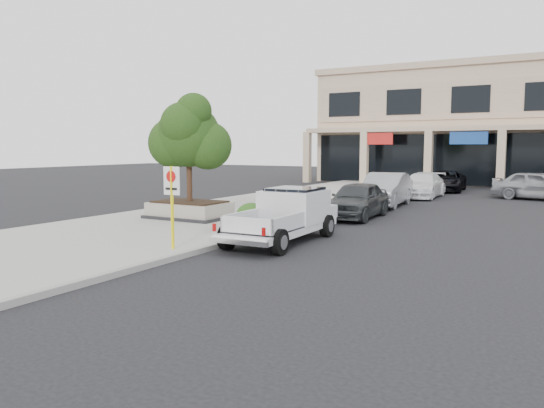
{
  "coord_description": "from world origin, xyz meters",
  "views": [
    {
      "loc": [
        7.52,
        -12.94,
        2.98
      ],
      "look_at": [
        -0.76,
        1.5,
        1.18
      ],
      "focal_mm": 35.0,
      "sensor_mm": 36.0,
      "label": 1
    }
  ],
  "objects_px": {
    "no_parking_sign": "(172,196)",
    "curb_car_c": "(422,185)",
    "planter": "(190,210)",
    "curb_car_b": "(385,190)",
    "curb_car_d": "(446,181)",
    "planter_tree": "(194,136)",
    "pickup_truck": "(281,216)",
    "curb_car_a": "(357,200)",
    "lot_car_a": "(538,185)"
  },
  "relations": [
    {
      "from": "no_parking_sign",
      "to": "curb_car_c",
      "type": "xyz_separation_m",
      "value": [
        1.87,
        20.05,
        -0.92
      ]
    },
    {
      "from": "planter",
      "to": "curb_car_b",
      "type": "distance_m",
      "value": 10.54
    },
    {
      "from": "no_parking_sign",
      "to": "curb_car_d",
      "type": "distance_m",
      "value": 25.41
    },
    {
      "from": "planter",
      "to": "curb_car_d",
      "type": "relative_size",
      "value": 0.64
    },
    {
      "from": "planter",
      "to": "curb_car_d",
      "type": "bearing_deg",
      "value": 73.85
    },
    {
      "from": "curb_car_b",
      "to": "curb_car_d",
      "type": "distance_m",
      "value": 10.74
    },
    {
      "from": "planter_tree",
      "to": "pickup_truck",
      "type": "relative_size",
      "value": 0.76
    },
    {
      "from": "no_parking_sign",
      "to": "curb_car_c",
      "type": "height_order",
      "value": "no_parking_sign"
    },
    {
      "from": "planter_tree",
      "to": "curb_car_a",
      "type": "height_order",
      "value": "planter_tree"
    },
    {
      "from": "pickup_truck",
      "to": "curb_car_c",
      "type": "bearing_deg",
      "value": 88.1
    },
    {
      "from": "pickup_truck",
      "to": "curb_car_a",
      "type": "height_order",
      "value": "pickup_truck"
    },
    {
      "from": "planter",
      "to": "planter_tree",
      "type": "relative_size",
      "value": 0.8
    },
    {
      "from": "curb_car_c",
      "to": "curb_car_d",
      "type": "distance_m",
      "value": 5.26
    },
    {
      "from": "curb_car_d",
      "to": "lot_car_a",
      "type": "distance_m",
      "value": 6.67
    },
    {
      "from": "no_parking_sign",
      "to": "lot_car_a",
      "type": "distance_m",
      "value": 23.29
    },
    {
      "from": "curb_car_d",
      "to": "planter",
      "type": "bearing_deg",
      "value": -110.81
    },
    {
      "from": "planter",
      "to": "planter_tree",
      "type": "height_order",
      "value": "planter_tree"
    },
    {
      "from": "pickup_truck",
      "to": "curb_car_b",
      "type": "distance_m",
      "value": 11.54
    },
    {
      "from": "curb_car_d",
      "to": "curb_car_b",
      "type": "bearing_deg",
      "value": -98.51
    },
    {
      "from": "planter",
      "to": "curb_car_a",
      "type": "bearing_deg",
      "value": 38.52
    },
    {
      "from": "curb_car_c",
      "to": "curb_car_d",
      "type": "relative_size",
      "value": 0.99
    },
    {
      "from": "lot_car_a",
      "to": "curb_car_b",
      "type": "bearing_deg",
      "value": 149.01
    },
    {
      "from": "pickup_truck",
      "to": "no_parking_sign",
      "type": "bearing_deg",
      "value": -121.65
    },
    {
      "from": "planter_tree",
      "to": "pickup_truck",
      "type": "height_order",
      "value": "planter_tree"
    },
    {
      "from": "lot_car_a",
      "to": "curb_car_d",
      "type": "bearing_deg",
      "value": 69.87
    },
    {
      "from": "planter",
      "to": "pickup_truck",
      "type": "bearing_deg",
      "value": -22.93
    },
    {
      "from": "planter",
      "to": "curb_car_c",
      "type": "xyz_separation_m",
      "value": [
        5.54,
        14.71,
        0.24
      ]
    },
    {
      "from": "no_parking_sign",
      "to": "lot_car_a",
      "type": "bearing_deg",
      "value": 70.27
    },
    {
      "from": "planter",
      "to": "curb_car_a",
      "type": "distance_m",
      "value": 6.93
    },
    {
      "from": "no_parking_sign",
      "to": "curb_car_b",
      "type": "xyz_separation_m",
      "value": [
        1.4,
        14.59,
        -0.8
      ]
    },
    {
      "from": "no_parking_sign",
      "to": "pickup_truck",
      "type": "relative_size",
      "value": 0.43
    },
    {
      "from": "planter",
      "to": "lot_car_a",
      "type": "relative_size",
      "value": 0.67
    },
    {
      "from": "planter_tree",
      "to": "lot_car_a",
      "type": "bearing_deg",
      "value": 55.24
    },
    {
      "from": "planter_tree",
      "to": "curb_car_d",
      "type": "height_order",
      "value": "planter_tree"
    },
    {
      "from": "curb_car_b",
      "to": "lot_car_a",
      "type": "xyz_separation_m",
      "value": [
        6.47,
        7.33,
        -0.02
      ]
    },
    {
      "from": "no_parking_sign",
      "to": "curb_car_a",
      "type": "relative_size",
      "value": 0.51
    },
    {
      "from": "curb_car_c",
      "to": "curb_car_d",
      "type": "bearing_deg",
      "value": 86.65
    },
    {
      "from": "pickup_truck",
      "to": "curb_car_c",
      "type": "height_order",
      "value": "pickup_truck"
    },
    {
      "from": "curb_car_a",
      "to": "pickup_truck",
      "type": "bearing_deg",
      "value": -92.04
    },
    {
      "from": "no_parking_sign",
      "to": "curb_car_c",
      "type": "distance_m",
      "value": 20.16
    },
    {
      "from": "curb_car_a",
      "to": "lot_car_a",
      "type": "xyz_separation_m",
      "value": [
        6.11,
        12.25,
        0.05
      ]
    },
    {
      "from": "curb_car_a",
      "to": "curb_car_c",
      "type": "distance_m",
      "value": 10.4
    },
    {
      "from": "planter",
      "to": "curb_car_a",
      "type": "xyz_separation_m",
      "value": [
        5.42,
        4.31,
        0.29
      ]
    },
    {
      "from": "curb_car_c",
      "to": "planter",
      "type": "bearing_deg",
      "value": -111.34
    },
    {
      "from": "no_parking_sign",
      "to": "curb_car_b",
      "type": "distance_m",
      "value": 14.67
    },
    {
      "from": "planter_tree",
      "to": "pickup_truck",
      "type": "xyz_separation_m",
      "value": [
        5.3,
        -2.45,
        -2.58
      ]
    },
    {
      "from": "pickup_truck",
      "to": "lot_car_a",
      "type": "xyz_separation_m",
      "value": [
        6.09,
        18.86,
        -0.02
      ]
    },
    {
      "from": "curb_car_b",
      "to": "lot_car_a",
      "type": "distance_m",
      "value": 9.77
    },
    {
      "from": "planter",
      "to": "curb_car_d",
      "type": "xyz_separation_m",
      "value": [
        5.78,
        19.96,
        0.22
      ]
    },
    {
      "from": "curb_car_a",
      "to": "no_parking_sign",
      "type": "bearing_deg",
      "value": -102.45
    }
  ]
}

